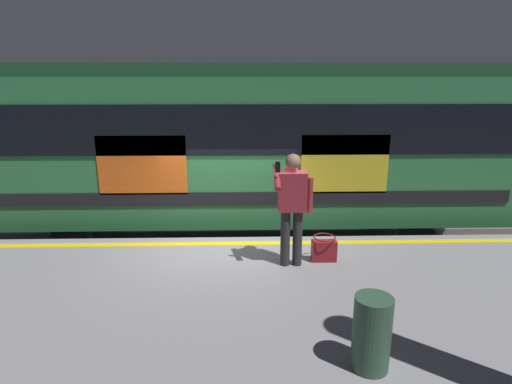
% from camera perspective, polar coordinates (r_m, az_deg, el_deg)
% --- Properties ---
extents(ground_plane, '(23.82, 23.82, 0.00)m').
position_cam_1_polar(ground_plane, '(7.85, -3.79, -13.19)').
color(ground_plane, '#4C4742').
extents(platform, '(13.99, 4.62, 1.04)m').
position_cam_1_polar(platform, '(5.62, -4.80, -19.82)').
color(platform, gray).
rests_on(platform, ground).
extents(safety_line, '(13.71, 0.16, 0.01)m').
position_cam_1_polar(safety_line, '(7.14, -4.02, -6.98)').
color(safety_line, yellow).
rests_on(safety_line, platform).
extents(track_rail_near, '(18.19, 0.08, 0.16)m').
position_cam_1_polar(track_rail_near, '(8.91, -3.51, -8.98)').
color(track_rail_near, slate).
rests_on(track_rail_near, ground).
extents(track_rail_far, '(18.19, 0.08, 0.16)m').
position_cam_1_polar(track_rail_far, '(10.24, -3.25, -5.67)').
color(track_rail_far, slate).
rests_on(track_rail_far, ground).
extents(train_carriage, '(10.47, 2.74, 3.83)m').
position_cam_1_polar(train_carriage, '(8.92, -1.64, 6.98)').
color(train_carriage, '#2D723F').
rests_on(train_carriage, ground).
extents(passenger, '(0.57, 0.55, 1.68)m').
position_cam_1_polar(passenger, '(6.06, 4.93, -1.20)').
color(passenger, '#262628').
rests_on(passenger, platform).
extents(handbag, '(0.37, 0.34, 0.39)m').
position_cam_1_polar(handbag, '(6.51, 9.20, -7.68)').
color(handbag, maroon).
rests_on(handbag, platform).
extents(trash_bin, '(0.36, 0.36, 0.75)m').
position_cam_1_polar(trash_bin, '(4.33, 15.40, -17.96)').
color(trash_bin, '#2D4C38').
rests_on(trash_bin, platform).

